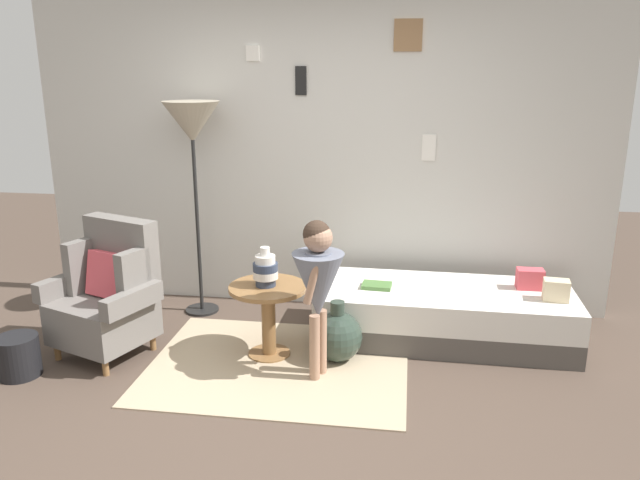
% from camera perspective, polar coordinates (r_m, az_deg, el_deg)
% --- Properties ---
extents(ground_plane, '(12.00, 12.00, 0.00)m').
position_cam_1_polar(ground_plane, '(3.79, -4.50, -16.36)').
color(ground_plane, '#4C3D33').
extents(gallery_wall, '(4.80, 0.12, 2.60)m').
position_cam_1_polar(gallery_wall, '(5.18, -0.03, 7.89)').
color(gallery_wall, beige).
rests_on(gallery_wall, ground).
extents(rug, '(1.78, 1.40, 0.01)m').
position_cam_1_polar(rug, '(4.40, -3.85, -11.45)').
color(rug, tan).
rests_on(rug, ground).
extents(armchair, '(0.88, 0.77, 0.97)m').
position_cam_1_polar(armchair, '(4.68, -19.00, -4.81)').
color(armchair, olive).
rests_on(armchair, ground).
extents(daybed, '(1.91, 0.84, 0.40)m').
position_cam_1_polar(daybed, '(4.81, 11.39, -6.72)').
color(daybed, '#4C4742').
rests_on(daybed, ground).
extents(pillow_head, '(0.19, 0.14, 0.15)m').
position_cam_1_polar(pillow_head, '(4.71, 21.02, -4.36)').
color(pillow_head, beige).
rests_on(pillow_head, daybed).
extents(pillow_mid, '(0.20, 0.12, 0.15)m').
position_cam_1_polar(pillow_mid, '(4.89, 18.87, -3.43)').
color(pillow_mid, '#D64C56').
rests_on(pillow_mid, daybed).
extents(side_table, '(0.55, 0.55, 0.53)m').
position_cam_1_polar(side_table, '(4.39, -4.82, -6.11)').
color(side_table, olive).
rests_on(side_table, ground).
extents(vase_striped, '(0.18, 0.18, 0.28)m').
position_cam_1_polar(vase_striped, '(4.30, -5.08, -2.77)').
color(vase_striped, '#2D384C').
rests_on(vase_striped, side_table).
extents(floor_lamp, '(0.45, 0.45, 1.75)m').
position_cam_1_polar(floor_lamp, '(5.02, -11.76, 10.06)').
color(floor_lamp, black).
rests_on(floor_lamp, ground).
extents(person_child, '(0.34, 0.34, 1.08)m').
position_cam_1_polar(person_child, '(3.97, -0.18, -3.73)').
color(person_child, '#A37A60').
rests_on(person_child, ground).
extents(book_on_daybed, '(0.23, 0.18, 0.03)m').
position_cam_1_polar(book_on_daybed, '(4.69, 5.27, -4.23)').
color(book_on_daybed, '#4D7A3B').
rests_on(book_on_daybed, daybed).
extents(demijohn_near, '(0.36, 0.36, 0.44)m').
position_cam_1_polar(demijohn_near, '(4.39, 1.61, -8.89)').
color(demijohn_near, '#2D3D33').
rests_on(demijohn_near, ground).
extents(magazine_basket, '(0.28, 0.28, 0.28)m').
position_cam_1_polar(magazine_basket, '(4.67, -26.16, -9.64)').
color(magazine_basket, black).
rests_on(magazine_basket, ground).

